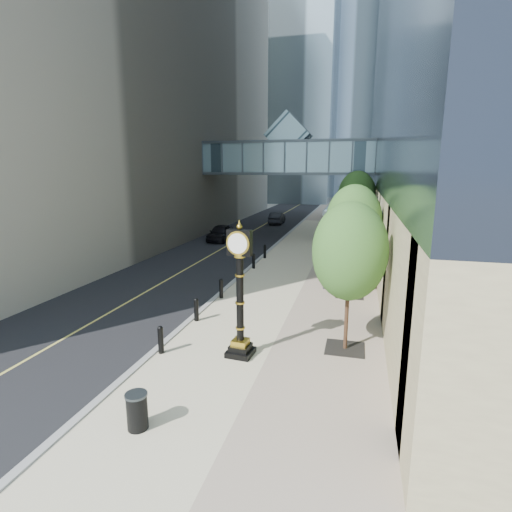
# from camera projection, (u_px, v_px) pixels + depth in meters

# --- Properties ---
(ground) EXTENTS (320.00, 320.00, 0.00)m
(ground) POSITION_uv_depth(u_px,v_px,m) (224.00, 378.00, 12.57)
(ground) COLOR gray
(ground) RESTS_ON ground
(road) EXTENTS (8.00, 180.00, 0.02)m
(road) POSITION_uv_depth(u_px,v_px,m) (273.00, 220.00, 52.12)
(road) COLOR black
(road) RESTS_ON ground
(sidewalk) EXTENTS (8.00, 180.00, 0.06)m
(sidewalk) POSITION_uv_depth(u_px,v_px,m) (335.00, 221.00, 50.16)
(sidewalk) COLOR #C4B997
(sidewalk) RESTS_ON ground
(curb) EXTENTS (0.25, 180.00, 0.07)m
(curb) POSITION_uv_depth(u_px,v_px,m) (304.00, 220.00, 51.13)
(curb) COLOR gray
(curb) RESTS_ON ground
(midrise_left) EXTENTS (20.00, 58.00, 40.00)m
(midrise_left) POSITION_uv_depth(u_px,v_px,m) (94.00, 20.00, 37.10)
(midrise_left) COLOR #BBB193
(midrise_left) RESTS_ON ground
(distant_tower_a) EXTENTS (24.00, 22.00, 78.00)m
(distant_tower_a) POSITION_uv_depth(u_px,v_px,m) (277.00, 1.00, 78.65)
(distant_tower_a) COLOR #A3BFCD
(distant_tower_a) RESTS_ON ground
(distant_tower_c) EXTENTS (22.00, 22.00, 65.00)m
(distant_tower_c) POSITION_uv_depth(u_px,v_px,m) (333.00, 81.00, 120.65)
(distant_tower_c) COLOR #A3BFCD
(distant_tower_c) RESTS_ON ground
(skywalk) EXTENTS (17.00, 4.20, 5.80)m
(skywalk) POSITION_uv_depth(u_px,v_px,m) (288.00, 156.00, 38.15)
(skywalk) COLOR slate
(skywalk) RESTS_ON ground
(entrance_canopy) EXTENTS (3.00, 8.00, 4.38)m
(entrance_canopy) POSITION_uv_depth(u_px,v_px,m) (353.00, 207.00, 24.07)
(entrance_canopy) COLOR #383F44
(entrance_canopy) RESTS_ON ground
(bollard_row) EXTENTS (0.20, 16.20, 0.90)m
(bollard_row) POSITION_uv_depth(u_px,v_px,m) (231.00, 281.00, 21.63)
(bollard_row) COLOR black
(bollard_row) RESTS_ON sidewalk
(street_trees) EXTENTS (3.06, 28.45, 6.29)m
(street_trees) POSITION_uv_depth(u_px,v_px,m) (355.00, 210.00, 25.77)
(street_trees) COLOR black
(street_trees) RESTS_ON sidewalk
(street_clock) EXTENTS (0.95, 0.95, 4.64)m
(street_clock) POSITION_uv_depth(u_px,v_px,m) (240.00, 300.00, 13.58)
(street_clock) COLOR black
(street_clock) RESTS_ON sidewalk
(trash_bin) EXTENTS (0.52, 0.52, 0.90)m
(trash_bin) POSITION_uv_depth(u_px,v_px,m) (137.00, 412.00, 9.95)
(trash_bin) COLOR black
(trash_bin) RESTS_ON sidewalk
(pedestrian) EXTENTS (0.72, 0.56, 1.76)m
(pedestrian) POSITION_uv_depth(u_px,v_px,m) (340.00, 258.00, 25.18)
(pedestrian) COLOR #A29C94
(pedestrian) RESTS_ON sidewalk
(car_near) EXTENTS (1.91, 4.33, 1.45)m
(car_near) POSITION_uv_depth(u_px,v_px,m) (220.00, 233.00, 36.62)
(car_near) COLOR black
(car_near) RESTS_ON road
(car_far) EXTENTS (1.55, 4.19, 1.37)m
(car_far) POSITION_uv_depth(u_px,v_px,m) (277.00, 218.00, 47.97)
(car_far) COLOR black
(car_far) RESTS_ON road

